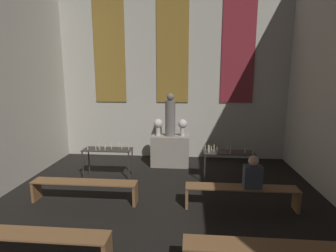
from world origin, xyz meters
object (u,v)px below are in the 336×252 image
pew_back_left (85,187)px  flower_vase_right (183,125)px  pew_back_right (241,192)px  person_seated (253,174)px  flower_vase_left (158,125)px  statue (170,116)px  altar (170,151)px  candle_rack_right (228,156)px  pew_second_left (32,241)px  candle_rack_left (108,152)px

pew_back_left → flower_vase_right: bearing=51.7°
pew_back_right → person_seated: size_ratio=3.40×
flower_vase_left → flower_vase_right: (0.74, 0.00, 0.00)m
statue → altar: bearing=0.0°
flower_vase_right → person_seated: size_ratio=0.76×
pew_back_right → pew_back_left: bearing=180.0°
flower_vase_left → candle_rack_right: (1.97, -1.12, -0.57)m
pew_back_right → altar: bearing=122.9°
statue → candle_rack_right: (1.60, -1.12, -0.84)m
pew_back_right → candle_rack_right: bearing=92.8°
pew_second_left → person_seated: (3.56, 1.92, 0.42)m
candle_rack_left → candle_rack_right: 3.21m
altar → flower_vase_right: flower_vase_right is taller
altar → candle_rack_left: 1.98m
altar → person_seated: (1.89, -2.59, 0.30)m
flower_vase_right → candle_rack_left: size_ratio=0.39×
statue → person_seated: (1.89, -2.59, -0.76)m
altar → flower_vase_right: 0.88m
flower_vase_left → pew_back_left: (-1.30, -2.59, -0.91)m
candle_rack_left → pew_second_left: (-0.06, -3.38, -0.34)m
pew_second_left → pew_back_right: bearing=29.9°
candle_rack_left → candle_rack_right: candle_rack_left is taller
candle_rack_right → pew_second_left: (-3.27, -3.38, -0.34)m
candle_rack_left → pew_second_left: bearing=-91.0°
altar → pew_back_left: altar is taller
candle_rack_right → flower_vase_right: bearing=137.5°
flower_vase_left → candle_rack_right: 2.34m
pew_back_right → candle_rack_left: bearing=156.0°
candle_rack_left → person_seated: size_ratio=1.93×
pew_back_left → person_seated: person_seated is taller
candle_rack_left → candle_rack_right: size_ratio=1.00×
statue → flower_vase_left: 0.46m
statue → pew_second_left: (-1.67, -4.51, -1.18)m
flower_vase_left → pew_back_left: flower_vase_left is taller
altar → statue: bearing=0.0°
flower_vase_left → pew_second_left: flower_vase_left is taller
altar → pew_back_right: 3.08m
pew_second_left → person_seated: 4.06m
flower_vase_left → flower_vase_right: size_ratio=1.00×
candle_rack_right → person_seated: bearing=-78.9°
person_seated → candle_rack_left: bearing=157.3°
candle_rack_right → pew_back_right: size_ratio=0.57×
altar → pew_second_left: (-1.67, -4.51, -0.12)m
flower_vase_right → pew_back_left: flower_vase_right is taller
altar → person_seated: size_ratio=1.70×
pew_second_left → candle_rack_left: bearing=89.0°
flower_vase_right → person_seated: bearing=-59.7°
statue → pew_back_left: (-1.67, -2.59, -1.18)m
statue → pew_back_left: bearing=-122.9°
pew_back_right → person_seated: bearing=0.0°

